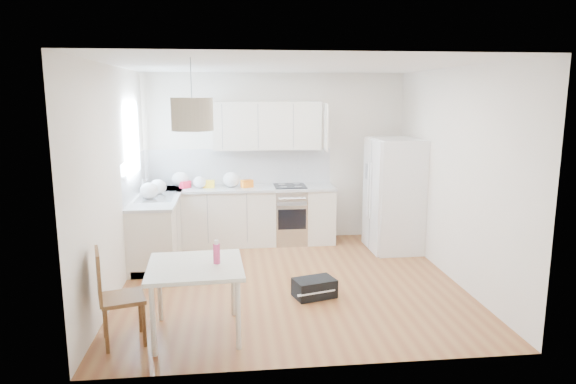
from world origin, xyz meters
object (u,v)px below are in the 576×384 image
object	(u,v)px
dining_table	(195,272)
dining_chair	(122,296)
gym_bag	(314,288)
refrigerator	(395,195)

from	to	relation	value
dining_table	dining_chair	distance (m)	0.72
dining_chair	gym_bag	xyz separation A→B (m)	(2.01, 0.92, -0.36)
refrigerator	dining_table	bearing A→B (deg)	-138.90
dining_chair	gym_bag	world-z (taller)	dining_chair
dining_table	refrigerator	bearing A→B (deg)	39.14
refrigerator	gym_bag	bearing A→B (deg)	-131.97
refrigerator	dining_chair	distance (m)	4.44
dining_table	dining_chair	world-z (taller)	dining_chair
dining_chair	dining_table	bearing A→B (deg)	-7.78
gym_bag	dining_table	bearing A→B (deg)	-164.37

